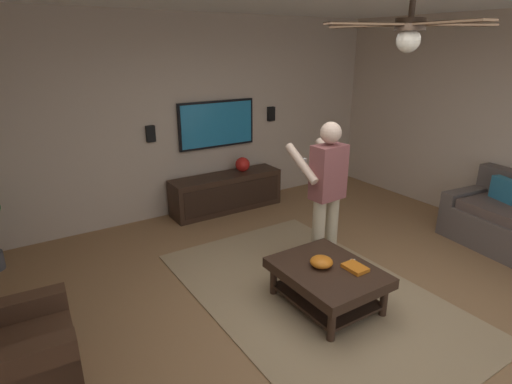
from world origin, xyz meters
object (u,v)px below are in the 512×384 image
object	(u,v)px
vase_round	(243,164)
tv	(217,124)
media_console	(227,192)
ceiling_fan	(409,29)
bowl	(321,262)
remote_white	(355,264)
wall_speaker_left	(271,114)
coffee_table	(327,278)
wall_speaker_right	(151,134)
book	(355,268)
person_standing	(326,188)
armchair	(8,360)

from	to	relation	value
vase_round	tv	bearing A→B (deg)	53.87
media_console	ceiling_fan	size ratio (longest dim) A/B	1.42
bowl	tv	bearing A→B (deg)	-8.70
media_console	bowl	size ratio (longest dim) A/B	7.86
tv	remote_white	bearing A→B (deg)	-2.96
remote_white	wall_speaker_left	bearing A→B (deg)	9.22
tv	coffee_table	bearing A→B (deg)	-7.89
bowl	wall_speaker_right	xyz separation A→B (m)	(2.88, 0.57, 0.79)
remote_white	book	bearing A→B (deg)	167.30
media_console	wall_speaker_left	size ratio (longest dim) A/B	7.73
tv	wall_speaker_right	xyz separation A→B (m)	(0.01, 1.01, -0.03)
person_standing	wall_speaker_left	size ratio (longest dim) A/B	7.45
armchair	remote_white	distance (m)	2.91
wall_speaker_right	person_standing	bearing A→B (deg)	-155.26
media_console	ceiling_fan	bearing A→B (deg)	-5.95
person_standing	vase_round	size ratio (longest dim) A/B	7.45
armchair	media_console	distance (m)	3.77
armchair	book	size ratio (longest dim) A/B	3.91
wall_speaker_left	media_console	bearing A→B (deg)	104.52
armchair	coffee_table	bearing A→B (deg)	-5.36
bowl	wall_speaker_right	bearing A→B (deg)	11.18
coffee_table	vase_round	world-z (taller)	vase_round
wall_speaker_right	coffee_table	bearing A→B (deg)	-168.38
media_console	person_standing	size ratio (longest dim) A/B	1.04
coffee_table	remote_white	size ratio (longest dim) A/B	6.67
armchair	ceiling_fan	xyz separation A→B (m)	(-0.96, -2.68, 2.19)
tv	remote_white	distance (m)	3.14
bowl	coffee_table	bearing A→B (deg)	-147.43
media_console	remote_white	size ratio (longest dim) A/B	11.33
coffee_table	wall_speaker_right	size ratio (longest dim) A/B	4.55
ceiling_fan	media_console	bearing A→B (deg)	-5.95
vase_round	wall_speaker_left	size ratio (longest dim) A/B	1.00
tv	media_console	bearing A→B (deg)	-0.00
person_standing	ceiling_fan	size ratio (longest dim) A/B	1.37
bowl	wall_speaker_left	size ratio (longest dim) A/B	0.98
vase_round	wall_speaker_left	xyz separation A→B (m)	(0.23, -0.68, 0.68)
vase_round	wall_speaker_right	size ratio (longest dim) A/B	1.00
wall_speaker_right	bowl	bearing A→B (deg)	-168.82
book	armchair	bearing A→B (deg)	-101.84
vase_round	person_standing	bearing A→B (deg)	173.81
media_console	wall_speaker_right	bearing A→B (deg)	-104.14
armchair	coffee_table	size ratio (longest dim) A/B	0.86
tv	wall_speaker_left	distance (m)	0.98
tv	wall_speaker_left	xyz separation A→B (m)	(0.01, -0.98, 0.07)
person_standing	remote_white	bearing A→B (deg)	158.54
tv	wall_speaker_right	size ratio (longest dim) A/B	5.52
bowl	ceiling_fan	world-z (taller)	ceiling_fan
wall_speaker_right	ceiling_fan	world-z (taller)	ceiling_fan
wall_speaker_left	remote_white	bearing A→B (deg)	159.46
bowl	vase_round	distance (m)	2.76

